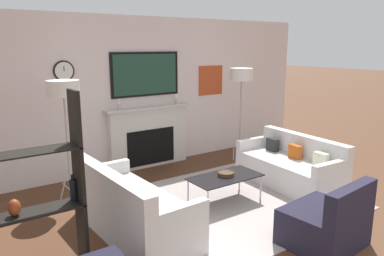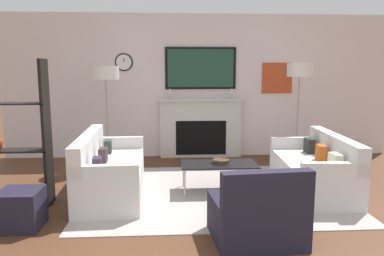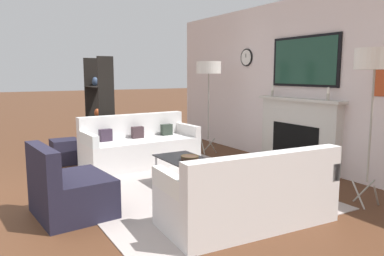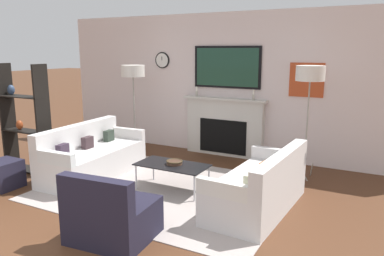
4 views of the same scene
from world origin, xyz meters
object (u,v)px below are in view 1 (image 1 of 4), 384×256
floor_lamp_right (241,76)px  shelf_unit (31,195)px  couch_left (131,210)px  decorative_bowl (226,174)px  couch_right (291,167)px  armchair (327,224)px  floor_lamp_left (63,90)px  coffee_table (225,178)px

floor_lamp_right → shelf_unit: shelf_unit is taller
couch_left → decorative_bowl: 1.52m
couch_right → shelf_unit: shelf_unit is taller
armchair → floor_lamp_left: (-1.91, 3.01, 1.33)m
decorative_bowl → couch_right: bearing=-3.0°
couch_right → shelf_unit: bearing=-175.5°
couch_left → couch_right: couch_left is taller
decorative_bowl → floor_lamp_left: 2.56m
couch_left → coffee_table: couch_left is taller
floor_lamp_left → couch_right: bearing=-26.1°
decorative_bowl → shelf_unit: size_ratio=0.13×
couch_left → shelf_unit: bearing=-164.6°
couch_right → armchair: couch_right is taller
couch_right → coffee_table: (-1.33, 0.05, 0.08)m
couch_left → floor_lamp_right: size_ratio=1.05×
decorative_bowl → floor_lamp_left: (-1.77, 1.44, 1.17)m
couch_right → floor_lamp_left: bearing=153.9°
decorative_bowl → couch_left: bearing=-177.4°
couch_left → decorative_bowl: (1.51, 0.07, 0.13)m
decorative_bowl → floor_lamp_left: bearing=140.9°
decorative_bowl → shelf_unit: (-2.65, -0.38, 0.44)m
couch_right → floor_lamp_right: 2.04m
shelf_unit → couch_right: bearing=4.5°
couch_right → coffee_table: bearing=177.9°
couch_left → decorative_bowl: size_ratio=7.86×
armchair → coffee_table: armchair is taller
shelf_unit → coffee_table: bearing=7.9°
couch_left → armchair: (1.66, -1.50, -0.03)m
coffee_table → couch_right: bearing=-2.1°
couch_right → armchair: 1.90m
coffee_table → shelf_unit: bearing=-172.1°
decorative_bowl → floor_lamp_right: (1.56, 1.44, 1.21)m
floor_lamp_right → shelf_unit: size_ratio=0.99×
coffee_table → decorative_bowl: size_ratio=4.37×
couch_left → couch_right: size_ratio=1.06×
couch_right → decorative_bowl: 1.31m
armchair → floor_lamp_right: size_ratio=0.51×
floor_lamp_left → shelf_unit: (-0.88, -1.82, -0.73)m
couch_right → shelf_unit: size_ratio=0.99×
floor_lamp_right → coffee_table: bearing=-137.4°
couch_left → floor_lamp_right: 3.67m
decorative_bowl → floor_lamp_left: size_ratio=0.14×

